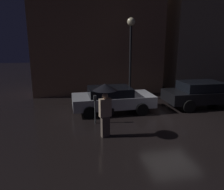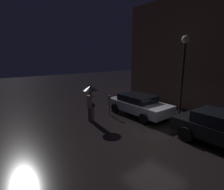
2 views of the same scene
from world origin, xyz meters
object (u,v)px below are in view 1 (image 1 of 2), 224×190
pedestrian_with_umbrella (105,98)px  parked_car_silver (112,98)px  street_lamp_near (131,42)px  parking_meter (95,106)px  parked_car_black (202,93)px

pedestrian_with_umbrella → parked_car_silver: bearing=-117.9°
parked_car_silver → street_lamp_near: size_ratio=0.85×
pedestrian_with_umbrella → parking_meter: bearing=-93.8°
pedestrian_with_umbrella → parking_meter: size_ratio=1.64×
street_lamp_near → parked_car_silver: bearing=-125.0°
parked_car_silver → pedestrian_with_umbrella: (-0.84, -3.01, 0.85)m
parked_car_silver → parked_car_black: parked_car_black is taller
pedestrian_with_umbrella → street_lamp_near: bearing=-126.8°
parked_car_black → parking_meter: size_ratio=3.32×
parked_car_black → pedestrian_with_umbrella: 6.66m
parking_meter → street_lamp_near: size_ratio=0.26×
parked_car_silver → pedestrian_with_umbrella: pedestrian_with_umbrella is taller
parked_car_silver → parked_car_black: 5.07m
pedestrian_with_umbrella → street_lamp_near: street_lamp_near is taller
parking_meter → street_lamp_near: 5.32m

